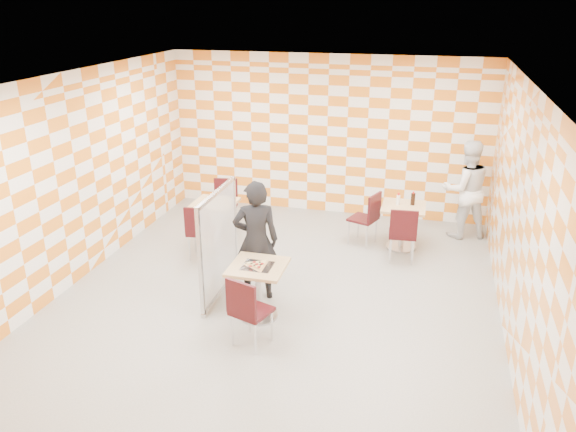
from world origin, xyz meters
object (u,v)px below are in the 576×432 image
object	(u,v)px
empty_table	(215,216)
partition	(219,243)
second_table	(403,219)
soda_bottle	(413,199)
main_table	(258,282)
chair_empty_far	(225,201)
chair_second_front	(403,231)
chair_main_front	(247,307)
sport_bottle	(398,199)
chair_second_side	(368,215)
man_dark	(256,241)
chair_empty_near	(200,228)
man_white	(466,189)

from	to	relation	value
empty_table	partition	world-z (taller)	partition
second_table	empty_table	xyz separation A→B (m)	(-3.07, -0.63, 0.00)
second_table	soda_bottle	size ratio (longest dim) A/B	3.26
main_table	soda_bottle	distance (m)	3.32
empty_table	soda_bottle	distance (m)	3.30
second_table	chair_empty_far	xyz separation A→B (m)	(-3.13, 0.03, 0.04)
chair_second_front	soda_bottle	distance (m)	0.74
chair_main_front	partition	xyz separation A→B (m)	(-0.78, 1.14, 0.25)
chair_main_front	sport_bottle	world-z (taller)	sport_bottle
chair_second_front	chair_second_side	world-z (taller)	same
man_dark	empty_table	bearing A→B (deg)	-70.51
main_table	chair_empty_near	distance (m)	1.99
main_table	empty_table	size ratio (longest dim) A/B	1.00
main_table	man_white	world-z (taller)	man_white
chair_empty_near	soda_bottle	distance (m)	3.49
second_table	partition	xyz separation A→B (m)	(-2.36, -2.24, 0.28)
partition	sport_bottle	bearing A→B (deg)	45.31
chair_main_front	partition	distance (m)	1.40
second_table	main_table	bearing A→B (deg)	-121.66
main_table	partition	xyz separation A→B (m)	(-0.70, 0.45, 0.28)
second_table	man_white	distance (m)	1.31
main_table	second_table	bearing A→B (deg)	58.34
chair_main_front	chair_empty_far	distance (m)	3.75
chair_main_front	man_dark	bearing A→B (deg)	102.47
man_white	partition	bearing A→B (deg)	23.43
chair_main_front	chair_second_front	size ratio (longest dim) A/B	1.00
man_white	second_table	bearing A→B (deg)	19.79
empty_table	chair_empty_near	bearing A→B (deg)	-89.68
main_table	chair_second_side	size ratio (longest dim) A/B	0.81
main_table	sport_bottle	size ratio (longest dim) A/B	3.75
chair_empty_near	chair_empty_far	distance (m)	1.31
partition	man_dark	world-z (taller)	man_dark
man_white	soda_bottle	xyz separation A→B (m)	(-0.85, -0.70, -0.01)
second_table	sport_bottle	size ratio (longest dim) A/B	3.75
chair_main_front	soda_bottle	bearing A→B (deg)	63.68
chair_second_side	chair_second_front	bearing A→B (deg)	-42.55
second_table	sport_bottle	bearing A→B (deg)	157.83
empty_table	chair_empty_far	world-z (taller)	chair_empty_far
chair_empty_near	sport_bottle	distance (m)	3.26
man_dark	man_white	distance (m)	4.09
empty_table	main_table	bearing A→B (deg)	-55.62
empty_table	soda_bottle	xyz separation A→B (m)	(3.20, 0.71, 0.34)
chair_empty_far	soda_bottle	size ratio (longest dim) A/B	4.02
main_table	chair_main_front	world-z (taller)	chair_main_front
second_table	chair_second_side	xyz separation A→B (m)	(-0.57, -0.02, 0.04)
man_dark	soda_bottle	distance (m)	3.00
main_table	man_white	size ratio (longest dim) A/B	0.44
main_table	chair_second_side	distance (m)	2.88
chair_empty_near	chair_second_side	bearing A→B (deg)	26.66
chair_second_front	sport_bottle	bearing A→B (deg)	102.60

